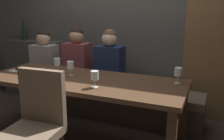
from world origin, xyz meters
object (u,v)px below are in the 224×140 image
object	(u,v)px
diner_redhead	(44,56)
wine_glass_end_left	(95,76)
diner_bearded	(77,57)
fork_on_table	(30,71)
wine_glass_end_right	(70,65)
dining_table	(83,86)
diner_far_end	(110,60)
banquette_bench	(109,101)
wine_glass_center_back	(57,62)
dessert_plate	(19,70)
wine_bottle_dark_red	(24,33)
wine_glass_center_front	(178,72)
chair_near_side	(36,120)

from	to	relation	value
diner_redhead	wine_glass_end_left	bearing A→B (deg)	-34.82
diner_bearded	fork_on_table	world-z (taller)	diner_bearded
wine_glass_end_right	dining_table	bearing A→B (deg)	-18.33
diner_bearded	diner_far_end	bearing A→B (deg)	-3.03
dining_table	fork_on_table	world-z (taller)	fork_on_table
diner_bearded	diner_far_end	distance (m)	0.51
banquette_bench	wine_glass_center_back	world-z (taller)	wine_glass_center_back
diner_bearded	dessert_plate	size ratio (longest dim) A/B	4.11
diner_redhead	wine_bottle_dark_red	xyz separation A→B (m)	(-0.68, 0.37, 0.28)
wine_bottle_dark_red	wine_glass_center_front	world-z (taller)	wine_bottle_dark_red
chair_near_side	wine_glass_end_left	world-z (taller)	chair_near_side
banquette_bench	chair_near_side	distance (m)	1.46
diner_bearded	fork_on_table	xyz separation A→B (m)	(-0.27, -0.67, -0.08)
diner_far_end	wine_glass_center_back	distance (m)	0.69
diner_far_end	wine_glass_end_right	distance (m)	0.65
chair_near_side	diner_far_end	world-z (taller)	diner_far_end
diner_redhead	wine_glass_end_right	bearing A→B (deg)	-36.20
wine_bottle_dark_red	fork_on_table	xyz separation A→B (m)	(0.95, -1.01, -0.33)
dessert_plate	wine_glass_end_right	bearing A→B (deg)	4.82
fork_on_table	diner_bearded	bearing A→B (deg)	82.71
diner_bearded	fork_on_table	distance (m)	0.73
wine_glass_end_right	wine_glass_end_left	bearing A→B (deg)	-32.14
chair_near_side	wine_glass_center_back	size ratio (longest dim) A/B	5.98
dining_table	wine_glass_center_back	xyz separation A→B (m)	(-0.44, 0.15, 0.20)
diner_far_end	dessert_plate	distance (m)	1.13
wine_bottle_dark_red	wine_glass_center_front	distance (m)	2.80
dining_table	wine_glass_center_back	bearing A→B (deg)	160.62
chair_near_side	dessert_plate	xyz separation A→B (m)	(-0.83, 0.73, 0.20)
dessert_plate	wine_bottle_dark_red	bearing A→B (deg)	128.12
wine_glass_center_front	fork_on_table	size ratio (longest dim) A/B	0.96
diner_redhead	diner_far_end	size ratio (longest dim) A/B	0.94
wine_glass_center_back	fork_on_table	distance (m)	0.36
diner_bearded	wine_glass_center_back	xyz separation A→B (m)	(0.05, -0.55, 0.04)
diner_bearded	dining_table	bearing A→B (deg)	-55.23
dining_table	diner_far_end	distance (m)	0.69
chair_near_side	diner_far_end	bearing A→B (deg)	86.59
wine_glass_center_front	wine_glass_center_back	world-z (taller)	same
wine_bottle_dark_red	dessert_plate	world-z (taller)	wine_bottle_dark_red
banquette_bench	diner_redhead	world-z (taller)	diner_redhead
wine_glass_end_left	wine_glass_center_front	bearing A→B (deg)	32.07
chair_near_side	wine_glass_end_left	distance (m)	0.66
diner_redhead	chair_near_side	bearing A→B (deg)	-55.32
wine_glass_end_right	wine_glass_end_left	xyz separation A→B (m)	(0.45, -0.28, 0.00)
wine_glass_end_right	dessert_plate	size ratio (longest dim) A/B	0.86
wine_glass_center_back	wine_glass_end_left	world-z (taller)	same
dining_table	diner_far_end	bearing A→B (deg)	88.19
wine_glass_center_back	dessert_plate	distance (m)	0.49
fork_on_table	wine_glass_end_left	bearing A→B (deg)	0.74
wine_glass_end_left	banquette_bench	bearing A→B (deg)	105.37
chair_near_side	diner_far_end	distance (m)	1.42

